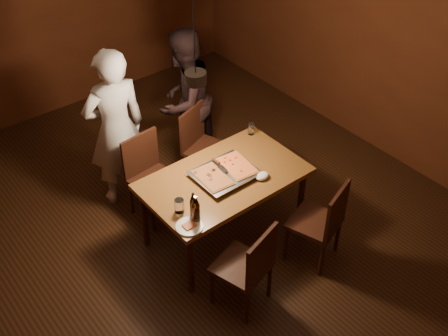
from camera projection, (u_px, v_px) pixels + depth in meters
room_shell at (197, 114)px, 4.78m from camera, size 6.00×6.00×6.00m
dining_table at (224, 183)px, 5.19m from camera, size 1.50×0.90×0.75m
chair_far_left at (148, 169)px, 5.57m from camera, size 0.46×0.46×0.49m
chair_far_right at (201, 140)px, 5.96m from camera, size 0.54×0.54×0.49m
chair_near_left at (250, 262)px, 4.61m from camera, size 0.52×0.52×0.49m
chair_near_right at (324, 217)px, 5.03m from camera, size 0.53×0.53×0.49m
pizza_tray at (225, 174)px, 5.13m from camera, size 0.58×0.49×0.05m
pizza_meat at (212, 177)px, 5.04m from camera, size 0.27×0.39×0.02m
pizza_cheese at (237, 165)px, 5.18m from camera, size 0.28×0.41×0.02m
spatula at (223, 169)px, 5.13m from camera, size 0.11×0.25×0.04m
beer_bottle_a at (196, 209)px, 4.61m from camera, size 0.07×0.07×0.27m
beer_bottle_b at (193, 204)px, 4.67m from camera, size 0.06×0.06×0.24m
water_glass_left at (179, 206)px, 4.74m from camera, size 0.08×0.08×0.13m
water_glass_right at (251, 129)px, 5.63m from camera, size 0.06×0.06×0.13m
plate_slice at (189, 226)px, 4.62m from camera, size 0.23×0.23×0.03m
napkin at (262, 176)px, 5.10m from camera, size 0.14×0.10×0.06m
diner_white at (116, 129)px, 5.54m from camera, size 0.68×0.49×1.73m
diner_dark at (184, 100)px, 6.06m from camera, size 0.96×0.87×1.62m
pendant_lamp at (196, 77)px, 4.55m from camera, size 0.18×0.18×1.10m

